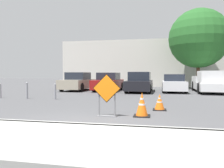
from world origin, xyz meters
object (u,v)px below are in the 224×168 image
(traffic_cone_nearest, at_px, (142,105))
(traffic_cone_second, at_px, (160,102))
(parked_car_second, at_px, (108,82))
(bollard_nearest, at_px, (55,91))
(parked_car_third, at_px, (140,83))
(pickup_truck, at_px, (210,83))
(parked_car_fourth, at_px, (174,84))
(bollard_third, at_px, (0,90))
(parked_car_nearest, at_px, (78,82))
(bollard_second, at_px, (27,90))
(road_closed_sign, at_px, (107,93))

(traffic_cone_nearest, distance_m, traffic_cone_second, 1.52)
(traffic_cone_second, height_order, parked_car_second, parked_car_second)
(traffic_cone_nearest, height_order, bollard_nearest, bollard_nearest)
(parked_car_third, bearing_deg, pickup_truck, -178.00)
(parked_car_fourth, bearing_deg, bollard_third, 34.44)
(parked_car_fourth, relative_size, pickup_truck, 0.78)
(parked_car_nearest, relative_size, parked_car_third, 0.90)
(parked_car_nearest, relative_size, bollard_second, 4.57)
(traffic_cone_second, distance_m, bollard_nearest, 6.11)
(traffic_cone_nearest, height_order, bollard_third, bollard_third)
(parked_car_second, relative_size, bollard_nearest, 5.18)
(parked_car_fourth, bearing_deg, bollard_second, 39.41)
(traffic_cone_nearest, distance_m, bollard_second, 7.76)
(parked_car_second, bearing_deg, parked_car_third, 170.35)
(pickup_truck, xyz_separation_m, bollard_third, (-12.84, -6.29, -0.28))
(parked_car_second, xyz_separation_m, bollard_nearest, (-1.52, -6.74, -0.23))
(parked_car_nearest, distance_m, parked_car_second, 2.64)
(road_closed_sign, height_order, parked_car_second, parked_car_second)
(parked_car_nearest, height_order, parked_car_second, parked_car_nearest)
(parked_car_nearest, xyz_separation_m, pickup_truck, (10.53, -0.28, 0.02))
(pickup_truck, height_order, bollard_second, pickup_truck)
(traffic_cone_nearest, distance_m, parked_car_second, 11.22)
(road_closed_sign, relative_size, traffic_cone_nearest, 1.78)
(road_closed_sign, bearing_deg, parked_car_third, 88.35)
(bollard_nearest, bearing_deg, traffic_cone_second, -24.41)
(parked_car_second, xyz_separation_m, parked_car_fourth, (5.27, -0.11, -0.05))
(parked_car_third, bearing_deg, traffic_cone_nearest, 95.78)
(parked_car_fourth, height_order, bollard_second, parked_car_fourth)
(road_closed_sign, xyz_separation_m, parked_car_fourth, (2.93, 10.82, -0.13))
(parked_car_fourth, height_order, bollard_nearest, parked_car_fourth)
(road_closed_sign, xyz_separation_m, bollard_second, (-5.57, 4.18, -0.28))
(traffic_cone_nearest, xyz_separation_m, bollard_nearest, (-4.98, 3.92, 0.08))
(parked_car_second, bearing_deg, bollard_nearest, 79.15)
(parked_car_third, height_order, parked_car_fourth, parked_car_third)
(road_closed_sign, relative_size, parked_car_nearest, 0.33)
(road_closed_sign, bearing_deg, traffic_cone_second, 44.06)
(bollard_third, bearing_deg, pickup_truck, 26.10)
(bollard_second, distance_m, bollard_third, 1.71)
(bollard_nearest, bearing_deg, parked_car_second, 77.33)
(bollard_nearest, bearing_deg, parked_car_third, 56.24)
(pickup_truck, relative_size, bollard_second, 5.90)
(parked_car_third, distance_m, bollard_second, 8.54)
(traffic_cone_nearest, relative_size, bollard_nearest, 0.90)
(parked_car_nearest, bearing_deg, traffic_cone_nearest, 122.86)
(parked_car_third, height_order, bollard_second, parked_car_third)
(parked_car_second, distance_m, bollard_second, 7.48)
(traffic_cone_second, relative_size, pickup_truck, 0.11)
(parked_car_nearest, xyz_separation_m, parked_car_fourth, (7.90, 0.06, -0.06))
(traffic_cone_second, height_order, bollard_second, bollard_second)
(traffic_cone_second, xyz_separation_m, parked_car_fourth, (1.22, 9.16, 0.35))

